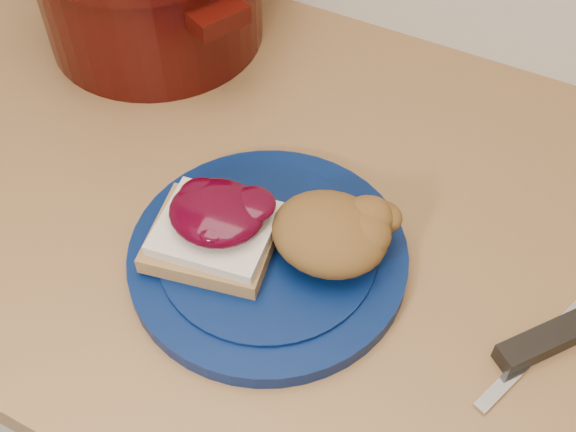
% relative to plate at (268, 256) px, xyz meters
% --- Properties ---
extents(base_cabinet, '(4.00, 0.60, 0.86)m').
position_rel_plate_xyz_m(base_cabinet, '(0.01, 0.08, -0.48)').
color(base_cabinet, beige).
rests_on(base_cabinet, floor).
extents(plate, '(0.28, 0.28, 0.02)m').
position_rel_plate_xyz_m(plate, '(0.00, 0.00, 0.00)').
color(plate, '#04133D').
rests_on(plate, wood_countertop).
extents(sandwich, '(0.12, 0.11, 0.05)m').
position_rel_plate_xyz_m(sandwich, '(-0.04, -0.02, 0.04)').
color(sandwich, olive).
rests_on(sandwich, plate).
extents(stuffing_mound, '(0.11, 0.10, 0.05)m').
position_rel_plate_xyz_m(stuffing_mound, '(0.05, 0.02, 0.04)').
color(stuffing_mound, brown).
rests_on(stuffing_mound, plate).
extents(butter_knife, '(0.06, 0.14, 0.00)m').
position_rel_plate_xyz_m(butter_knife, '(0.24, 0.02, -0.01)').
color(butter_knife, silver).
rests_on(butter_knife, wood_countertop).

